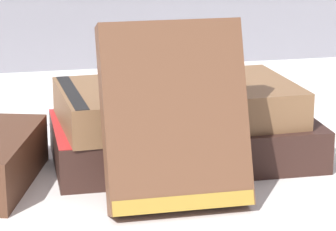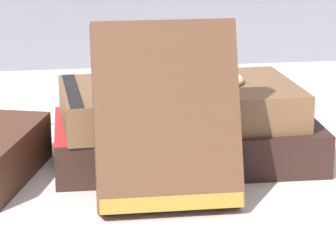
{
  "view_description": "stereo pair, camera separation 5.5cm",
  "coord_description": "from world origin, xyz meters",
  "px_view_note": "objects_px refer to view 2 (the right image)",
  "views": [
    {
      "loc": [
        -0.16,
        -0.66,
        0.25
      ],
      "look_at": [
        -0.01,
        0.02,
        0.05
      ],
      "focal_mm": 85.0,
      "sensor_mm": 36.0,
      "label": 1
    },
    {
      "loc": [
        -0.11,
        -0.67,
        0.25
      ],
      "look_at": [
        -0.01,
        0.02,
        0.05
      ],
      "focal_mm": 85.0,
      "sensor_mm": 36.0,
      "label": 2
    }
  ],
  "objects_px": {
    "book_flat_bottom": "(181,141)",
    "pocket_watch": "(213,80)",
    "reading_glasses": "(87,123)",
    "book_leaning_front": "(167,122)",
    "book_flat_top": "(178,104)"
  },
  "relations": [
    {
      "from": "book_flat_bottom",
      "to": "pocket_watch",
      "type": "height_order",
      "value": "pocket_watch"
    },
    {
      "from": "reading_glasses",
      "to": "book_leaning_front",
      "type": "bearing_deg",
      "value": -90.33
    },
    {
      "from": "book_leaning_front",
      "to": "reading_glasses",
      "type": "relative_size",
      "value": 1.54
    },
    {
      "from": "book_flat_top",
      "to": "reading_glasses",
      "type": "bearing_deg",
      "value": 118.61
    },
    {
      "from": "book_flat_top",
      "to": "book_leaning_front",
      "type": "xyz_separation_m",
      "value": [
        -0.02,
        -0.1,
        0.01
      ]
    },
    {
      "from": "book_flat_bottom",
      "to": "reading_glasses",
      "type": "height_order",
      "value": "book_flat_bottom"
    },
    {
      "from": "book_leaning_front",
      "to": "pocket_watch",
      "type": "distance_m",
      "value": 0.12
    },
    {
      "from": "pocket_watch",
      "to": "book_flat_top",
      "type": "bearing_deg",
      "value": -169.38
    },
    {
      "from": "book_flat_bottom",
      "to": "book_flat_top",
      "type": "bearing_deg",
      "value": 162.83
    },
    {
      "from": "book_flat_bottom",
      "to": "book_leaning_front",
      "type": "relative_size",
      "value": 1.65
    },
    {
      "from": "book_flat_top",
      "to": "book_flat_bottom",
      "type": "bearing_deg",
      "value": -20.5
    },
    {
      "from": "reading_glasses",
      "to": "book_flat_top",
      "type": "bearing_deg",
      "value": -72.48
    },
    {
      "from": "book_flat_bottom",
      "to": "reading_glasses",
      "type": "distance_m",
      "value": 0.16
    },
    {
      "from": "book_leaning_front",
      "to": "reading_glasses",
      "type": "distance_m",
      "value": 0.25
    },
    {
      "from": "book_flat_bottom",
      "to": "book_leaning_front",
      "type": "height_order",
      "value": "book_leaning_front"
    }
  ]
}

